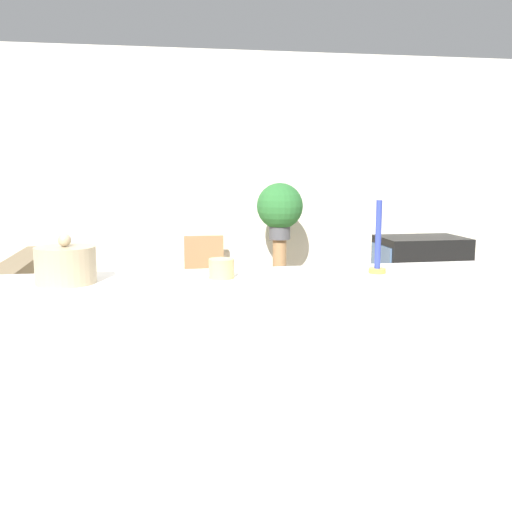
{
  "coord_description": "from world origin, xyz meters",
  "views": [
    {
      "loc": [
        -0.23,
        -2.53,
        1.53
      ],
      "look_at": [
        0.5,
        1.76,
        0.85
      ],
      "focal_mm": 40.0,
      "sensor_mm": 36.0,
      "label": 1
    }
  ],
  "objects_px": {
    "wooden_chair": "(205,275)",
    "decorative_bowl": "(66,265)",
    "couch": "(67,347)",
    "television": "(420,271)",
    "potted_plant": "(280,208)"
  },
  "relations": [
    {
      "from": "potted_plant",
      "to": "television",
      "type": "bearing_deg",
      "value": -54.6
    },
    {
      "from": "potted_plant",
      "to": "decorative_bowl",
      "type": "height_order",
      "value": "potted_plant"
    },
    {
      "from": "potted_plant",
      "to": "decorative_bowl",
      "type": "xyz_separation_m",
      "value": [
        -1.51,
        -3.28,
        0.03
      ]
    },
    {
      "from": "television",
      "to": "potted_plant",
      "type": "height_order",
      "value": "potted_plant"
    },
    {
      "from": "couch",
      "to": "television",
      "type": "bearing_deg",
      "value": 5.21
    },
    {
      "from": "wooden_chair",
      "to": "decorative_bowl",
      "type": "height_order",
      "value": "decorative_bowl"
    },
    {
      "from": "television",
      "to": "decorative_bowl",
      "type": "distance_m",
      "value": 3.18
    },
    {
      "from": "television",
      "to": "wooden_chair",
      "type": "xyz_separation_m",
      "value": [
        -1.61,
        1.37,
        -0.24
      ]
    },
    {
      "from": "television",
      "to": "wooden_chair",
      "type": "height_order",
      "value": "television"
    },
    {
      "from": "television",
      "to": "potted_plant",
      "type": "relative_size",
      "value": 1.22
    },
    {
      "from": "wooden_chair",
      "to": "decorative_bowl",
      "type": "xyz_separation_m",
      "value": [
        -0.78,
        -3.41,
        0.7
      ]
    },
    {
      "from": "potted_plant",
      "to": "couch",
      "type": "bearing_deg",
      "value": -140.61
    },
    {
      "from": "television",
      "to": "potted_plant",
      "type": "xyz_separation_m",
      "value": [
        -0.88,
        1.24,
        0.43
      ]
    },
    {
      "from": "decorative_bowl",
      "to": "television",
      "type": "bearing_deg",
      "value": 40.29
    },
    {
      "from": "couch",
      "to": "television",
      "type": "distance_m",
      "value": 2.74
    }
  ]
}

